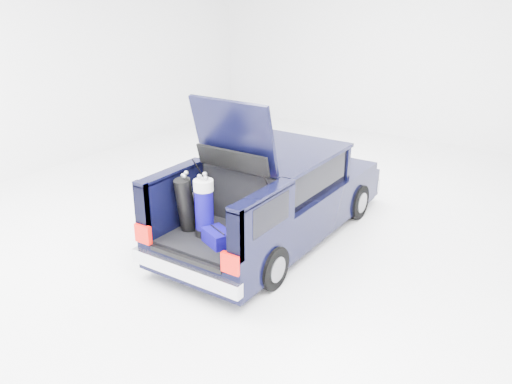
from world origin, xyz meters
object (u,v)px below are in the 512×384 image
Objects in this scene: car at (277,197)px; black_golf_bag at (186,204)px; blue_duffel at (218,237)px; red_suitcase at (259,220)px; blue_golf_bag at (204,207)px.

car is 5.31× the size of black_golf_bag.
blue_duffel is (0.14, -1.75, 0.03)m from car.
red_suitcase is 1.12× the size of blue_duffel.
red_suitcase is 0.64× the size of black_golf_bag.
red_suitcase is (0.50, -1.27, 0.19)m from car.
black_golf_bag reaches higher than red_suitcase.
black_golf_bag is at bearing -167.88° from red_suitcase.
car is 5.02× the size of blue_golf_bag.
red_suitcase reaches higher than blue_duffel.
blue_duffel is at bearing -7.36° from blue_golf_bag.
red_suitcase is at bearing -68.48° from car.
blue_duffel is at bearing -85.34° from car.
car is 9.30× the size of blue_duffel.
black_golf_bag is (-1.00, -0.37, 0.13)m from red_suitcase.
red_suitcase is at bearing 34.43° from black_golf_bag.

